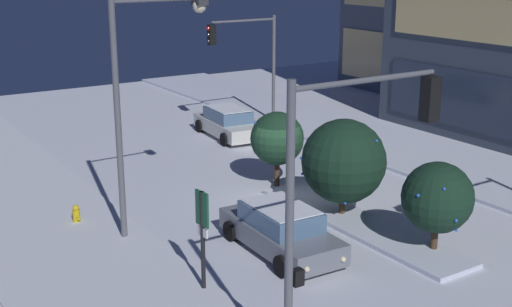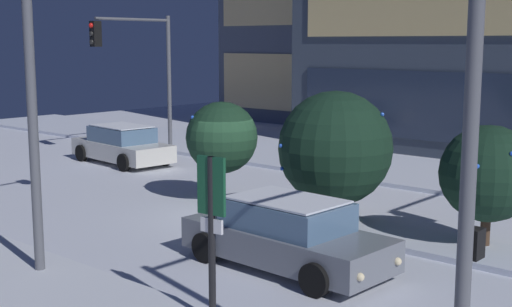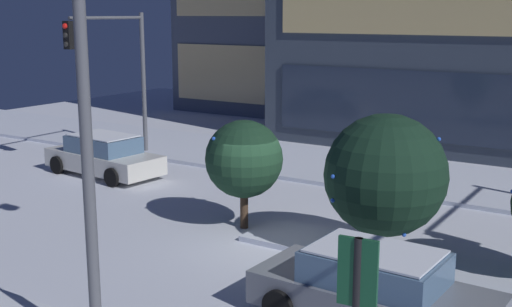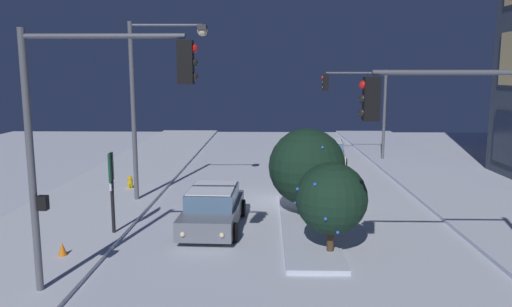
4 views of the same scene
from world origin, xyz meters
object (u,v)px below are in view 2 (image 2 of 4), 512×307
(car_far, at_px, (122,145))
(traffic_light_corner_far_left, at_px, (139,58))
(decorated_tree_left_of_median, at_px, (488,174))
(parking_info_sign, at_px, (212,220))
(street_lamp_arched, at_px, (67,27))
(decorated_tree_median, at_px, (222,138))
(decorated_tree_right_of_median, at_px, (335,148))
(car_near, at_px, (287,235))

(car_far, relative_size, traffic_light_corner_far_left, 0.84)
(decorated_tree_left_of_median, bearing_deg, parking_info_sign, -102.35)
(car_far, relative_size, street_lamp_arched, 0.63)
(street_lamp_arched, bearing_deg, decorated_tree_median, 13.73)
(decorated_tree_left_of_median, relative_size, decorated_tree_right_of_median, 0.83)
(car_far, distance_m, parking_info_sign, 16.72)
(decorated_tree_left_of_median, height_order, decorated_tree_right_of_median, decorated_tree_right_of_median)
(decorated_tree_median, distance_m, decorated_tree_right_of_median, 4.04)
(parking_info_sign, xyz_separation_m, decorated_tree_right_of_median, (-2.29, 6.79, 0.17))
(car_near, distance_m, car_far, 14.15)
(car_far, bearing_deg, traffic_light_corner_far_left, -52.18)
(car_far, distance_m, decorated_tree_right_of_median, 11.99)
(decorated_tree_median, bearing_deg, car_near, -33.64)
(car_far, bearing_deg, street_lamp_arched, 142.89)
(street_lamp_arched, distance_m, decorated_tree_median, 7.25)
(car_near, relative_size, decorated_tree_right_of_median, 1.36)
(decorated_tree_right_of_median, bearing_deg, decorated_tree_left_of_median, 6.39)
(car_near, height_order, street_lamp_arched, street_lamp_arched)
(parking_info_sign, bearing_deg, traffic_light_corner_far_left, 48.92)
(decorated_tree_right_of_median, bearing_deg, street_lamp_arched, -109.81)
(traffic_light_corner_far_left, height_order, street_lamp_arched, street_lamp_arched)
(car_near, relative_size, parking_info_sign, 1.64)
(car_near, bearing_deg, parking_info_sign, -69.74)
(traffic_light_corner_far_left, distance_m, parking_info_sign, 18.98)
(traffic_light_corner_far_left, distance_m, decorated_tree_left_of_median, 17.41)
(traffic_light_corner_far_left, height_order, decorated_tree_left_of_median, traffic_light_corner_far_left)
(car_far, distance_m, decorated_tree_left_of_median, 15.71)
(street_lamp_arched, distance_m, parking_info_sign, 5.57)
(car_far, relative_size, decorated_tree_median, 1.62)
(decorated_tree_median, xyz_separation_m, decorated_tree_right_of_median, (4.04, -0.01, 0.10))
(decorated_tree_right_of_median, bearing_deg, parking_info_sign, -71.33)
(traffic_light_corner_far_left, distance_m, decorated_tree_right_of_median, 13.80)
(traffic_light_corner_far_left, xyz_separation_m, decorated_tree_left_of_median, (16.83, -3.86, -2.27))
(parking_info_sign, bearing_deg, car_far, 51.88)
(car_far, distance_m, traffic_light_corner_far_left, 4.10)
(street_lamp_arched, xyz_separation_m, decorated_tree_median, (-1.77, 6.31, -3.09))
(car_near, xyz_separation_m, traffic_light_corner_far_left, (-14.17, 7.78, 3.36))
(car_far, xyz_separation_m, decorated_tree_left_of_median, (15.56, -1.88, 1.08))
(street_lamp_arched, relative_size, decorated_tree_median, 2.56)
(street_lamp_arched, xyz_separation_m, decorated_tree_right_of_median, (2.27, 6.30, -2.99))
(traffic_light_corner_far_left, relative_size, decorated_tree_median, 1.94)
(traffic_light_corner_far_left, xyz_separation_m, parking_info_sign, (15.25, -11.08, -2.20))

